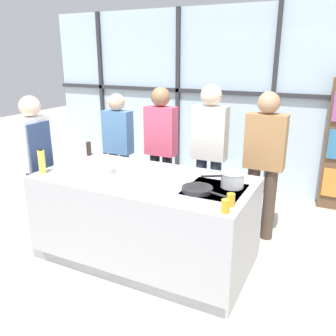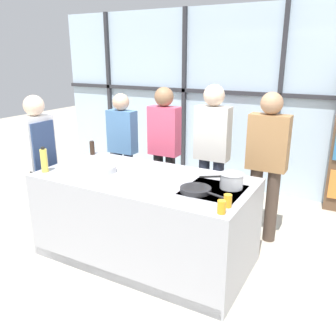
{
  "view_description": "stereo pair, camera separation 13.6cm",
  "coord_description": "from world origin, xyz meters",
  "px_view_note": "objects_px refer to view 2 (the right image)",
  "views": [
    {
      "loc": [
        1.73,
        -2.92,
        2.1
      ],
      "look_at": [
        0.23,
        0.1,
        1.02
      ],
      "focal_mm": 38.0,
      "sensor_mm": 36.0,
      "label": 1
    },
    {
      "loc": [
        1.85,
        -2.86,
        2.1
      ],
      "look_at": [
        0.23,
        0.1,
        1.02
      ],
      "focal_mm": 38.0,
      "sensor_mm": 36.0,
      "label": 2
    }
  ],
  "objects_px": {
    "spectator_center_left": "(164,144)",
    "spectator_center_right": "(212,148)",
    "spectator_far_left": "(123,144)",
    "frying_pan": "(196,190)",
    "pepper_grinder": "(92,147)",
    "juice_glass_near": "(222,207)",
    "oil_bottle": "(44,160)",
    "mixing_bowl": "(103,169)",
    "chef": "(40,156)",
    "juice_glass_far": "(228,201)",
    "saucepan": "(231,180)",
    "white_plate": "(117,165)",
    "spectator_far_right": "(267,159)"
  },
  "relations": [
    {
      "from": "spectator_far_left",
      "to": "oil_bottle",
      "type": "height_order",
      "value": "spectator_far_left"
    },
    {
      "from": "spectator_far_right",
      "to": "pepper_grinder",
      "type": "xyz_separation_m",
      "value": [
        -2.0,
        -0.61,
        0.02
      ]
    },
    {
      "from": "juice_glass_far",
      "to": "frying_pan",
      "type": "bearing_deg",
      "value": 153.93
    },
    {
      "from": "spectator_center_right",
      "to": "frying_pan",
      "type": "xyz_separation_m",
      "value": [
        0.31,
        -1.14,
        -0.09
      ]
    },
    {
      "from": "juice_glass_near",
      "to": "white_plate",
      "type": "bearing_deg",
      "value": 156.67
    },
    {
      "from": "chef",
      "to": "mixing_bowl",
      "type": "distance_m",
      "value": 0.93
    },
    {
      "from": "spectator_center_left",
      "to": "juice_glass_far",
      "type": "xyz_separation_m",
      "value": [
        1.33,
        -1.32,
        -0.03
      ]
    },
    {
      "from": "spectator_far_right",
      "to": "mixing_bowl",
      "type": "relative_size",
      "value": 6.16
    },
    {
      "from": "chef",
      "to": "juice_glass_far",
      "type": "bearing_deg",
      "value": 84.51
    },
    {
      "from": "pepper_grinder",
      "to": "spectator_far_left",
      "type": "bearing_deg",
      "value": 88.12
    },
    {
      "from": "spectator_center_left",
      "to": "spectator_center_right",
      "type": "relative_size",
      "value": 0.97
    },
    {
      "from": "spectator_center_left",
      "to": "frying_pan",
      "type": "relative_size",
      "value": 3.46
    },
    {
      "from": "white_plate",
      "to": "spectator_center_left",
      "type": "bearing_deg",
      "value": 80.11
    },
    {
      "from": "mixing_bowl",
      "to": "frying_pan",
      "type": "bearing_deg",
      "value": -2.84
    },
    {
      "from": "chef",
      "to": "frying_pan",
      "type": "xyz_separation_m",
      "value": [
        2.03,
        -0.05,
        -0.03
      ]
    },
    {
      "from": "spectator_far_right",
      "to": "mixing_bowl",
      "type": "height_order",
      "value": "spectator_far_right"
    },
    {
      "from": "spectator_center_right",
      "to": "juice_glass_far",
      "type": "relative_size",
      "value": 16.64
    },
    {
      "from": "white_plate",
      "to": "oil_bottle",
      "type": "relative_size",
      "value": 0.95
    },
    {
      "from": "frying_pan",
      "to": "pepper_grinder",
      "type": "relative_size",
      "value": 2.49
    },
    {
      "from": "pepper_grinder",
      "to": "juice_glass_near",
      "type": "distance_m",
      "value": 2.18
    },
    {
      "from": "spectator_far_left",
      "to": "frying_pan",
      "type": "bearing_deg",
      "value": 144.96
    },
    {
      "from": "spectator_far_left",
      "to": "juice_glass_near",
      "type": "relative_size",
      "value": 15.07
    },
    {
      "from": "frying_pan",
      "to": "juice_glass_far",
      "type": "distance_m",
      "value": 0.4
    },
    {
      "from": "spectator_far_left",
      "to": "white_plate",
      "type": "xyz_separation_m",
      "value": [
        0.52,
        -0.82,
        0.0
      ]
    },
    {
      "from": "juice_glass_far",
      "to": "juice_glass_near",
      "type": "bearing_deg",
      "value": -90.0
    },
    {
      "from": "spectator_center_right",
      "to": "juice_glass_near",
      "type": "bearing_deg",
      "value": 114.66
    },
    {
      "from": "white_plate",
      "to": "juice_glass_near",
      "type": "xyz_separation_m",
      "value": [
        1.47,
        -0.63,
        0.05
      ]
    },
    {
      "from": "frying_pan",
      "to": "white_plate",
      "type": "distance_m",
      "value": 1.16
    },
    {
      "from": "spectator_center_left",
      "to": "spectator_far_right",
      "type": "distance_m",
      "value": 1.32
    },
    {
      "from": "pepper_grinder",
      "to": "juice_glass_far",
      "type": "bearing_deg",
      "value": -19.52
    },
    {
      "from": "spectator_far_left",
      "to": "oil_bottle",
      "type": "xyz_separation_m",
      "value": [
        -0.01,
        -1.38,
        0.12
      ]
    },
    {
      "from": "mixing_bowl",
      "to": "chef",
      "type": "bearing_deg",
      "value": 179.99
    },
    {
      "from": "juice_glass_near",
      "to": "saucepan",
      "type": "bearing_deg",
      "value": 101.7
    },
    {
      "from": "spectator_far_left",
      "to": "spectator_center_left",
      "type": "bearing_deg",
      "value": -180.0
    },
    {
      "from": "saucepan",
      "to": "mixing_bowl",
      "type": "height_order",
      "value": "saucepan"
    },
    {
      "from": "saucepan",
      "to": "pepper_grinder",
      "type": "bearing_deg",
      "value": 171.39
    },
    {
      "from": "chef",
      "to": "spectator_far_right",
      "type": "bearing_deg",
      "value": 114.58
    },
    {
      "from": "saucepan",
      "to": "spectator_center_right",
      "type": "bearing_deg",
      "value": 121.75
    },
    {
      "from": "juice_glass_near",
      "to": "juice_glass_far",
      "type": "distance_m",
      "value": 0.14
    },
    {
      "from": "spectator_far_right",
      "to": "spectator_far_left",
      "type": "bearing_deg",
      "value": 0.0
    },
    {
      "from": "spectator_center_left",
      "to": "frying_pan",
      "type": "xyz_separation_m",
      "value": [
        0.97,
        -1.14,
        -0.06
      ]
    },
    {
      "from": "spectator_center_right",
      "to": "juice_glass_far",
      "type": "xyz_separation_m",
      "value": [
        0.67,
        -1.32,
        -0.06
      ]
    },
    {
      "from": "white_plate",
      "to": "pepper_grinder",
      "type": "bearing_deg",
      "value": 157.96
    },
    {
      "from": "frying_pan",
      "to": "white_plate",
      "type": "xyz_separation_m",
      "value": [
        -1.11,
        0.32,
        -0.02
      ]
    },
    {
      "from": "mixing_bowl",
      "to": "spectator_center_right",
      "type": "bearing_deg",
      "value": 54.02
    },
    {
      "from": "chef",
      "to": "saucepan",
      "type": "bearing_deg",
      "value": 94.93
    },
    {
      "from": "spectator_far_left",
      "to": "juice_glass_near",
      "type": "xyz_separation_m",
      "value": [
        1.99,
        -1.46,
        0.05
      ]
    },
    {
      "from": "pepper_grinder",
      "to": "frying_pan",
      "type": "bearing_deg",
      "value": -18.02
    },
    {
      "from": "pepper_grinder",
      "to": "mixing_bowl",
      "type": "bearing_deg",
      "value": -41.31
    },
    {
      "from": "spectator_center_right",
      "to": "oil_bottle",
      "type": "distance_m",
      "value": 1.91
    }
  ]
}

